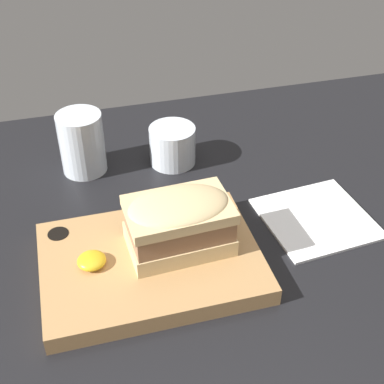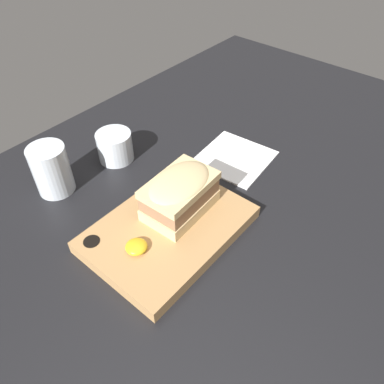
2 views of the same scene
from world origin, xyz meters
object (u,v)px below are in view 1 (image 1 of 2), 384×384
at_px(serving_board, 150,262).
at_px(water_glass, 82,147).
at_px(wine_glass, 172,146).
at_px(napkin, 316,218).
at_px(sandwich, 179,221).

xyz_separation_m(serving_board, water_glass, (-0.06, 0.25, 0.03)).
height_order(wine_glass, napkin, wine_glass).
relative_size(serving_board, sandwich, 2.07).
distance_m(sandwich, wine_glass, 0.24).
height_order(serving_board, sandwich, sandwich).
bearing_deg(wine_glass, sandwich, -101.31).
distance_m(water_glass, napkin, 0.39).
height_order(sandwich, wine_glass, sandwich).
height_order(sandwich, napkin, sandwich).
xyz_separation_m(sandwich, napkin, (0.21, 0.03, -0.07)).
bearing_deg(water_glass, sandwich, -68.09).
bearing_deg(serving_board, wine_glass, 69.80).
distance_m(sandwich, water_glass, 0.27).
bearing_deg(wine_glass, water_glass, 173.53).
relative_size(serving_board, water_glass, 2.77).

